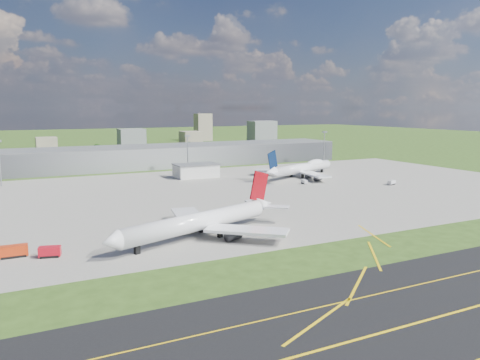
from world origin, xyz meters
name	(u,v)px	position (x,y,z in m)	size (l,w,h in m)	color
ground	(158,169)	(0.00, 150.00, 0.00)	(1400.00, 1400.00, 0.00)	#2D4816
apron	(238,192)	(10.00, 40.00, 0.04)	(360.00, 190.00, 0.08)	gray
terminal	(152,157)	(0.00, 165.00, 7.50)	(300.00, 42.00, 15.00)	gray
ops_building	(196,171)	(10.00, 100.00, 4.00)	(26.00, 16.00, 8.00)	silver
mast_center	(187,147)	(10.00, 115.00, 17.71)	(3.50, 2.00, 25.90)	gray
mast_east	(324,142)	(120.00, 115.00, 17.71)	(3.50, 2.00, 25.90)	gray
airliner_red_twin	(203,221)	(-37.88, -30.60, 5.36)	(70.91, 53.82, 20.14)	white
airliner_blue_quad	(302,168)	(72.05, 73.20, 5.25)	(68.99, 52.51, 18.89)	white
fire_truck	(13,252)	(-95.93, -26.55, 1.76)	(8.00, 3.28, 3.52)	#BC2F0D
crash_tender	(50,252)	(-86.41, -31.23, 1.60)	(6.57, 4.12, 3.20)	red
tug_yellow	(208,227)	(-32.84, -22.29, 0.85)	(3.40, 3.55, 1.61)	#DABA0C
van_white_near	(304,182)	(56.15, 47.25, 1.19)	(2.57, 4.74, 2.34)	silver
van_white_far	(392,183)	(98.77, 22.37, 1.30)	(5.47, 3.60, 2.59)	silver
bldg_cw	(46,144)	(-60.00, 340.00, 7.00)	(20.00, 18.00, 14.00)	gray
bldg_c	(132,140)	(20.00, 310.00, 11.00)	(26.00, 20.00, 22.00)	slate
bldg_ce	(191,138)	(100.00, 350.00, 8.00)	(22.00, 24.00, 16.00)	gray
bldg_e	(262,133)	(180.00, 320.00, 14.00)	(30.00, 22.00, 28.00)	slate
bldg_tall_e	(203,127)	(140.00, 410.00, 18.00)	(20.00, 18.00, 36.00)	gray
tree_c	(97,148)	(-20.00, 280.00, 5.84)	(8.10, 8.10, 9.90)	#382314
tree_e	(189,145)	(70.00, 275.00, 5.51)	(7.65, 7.65, 9.35)	#382314
tree_far_e	(261,143)	(160.00, 285.00, 4.53)	(6.30, 6.30, 7.70)	#382314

